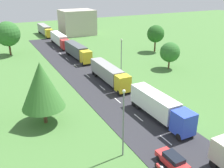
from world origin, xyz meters
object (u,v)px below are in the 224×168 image
at_px(tree_lime, 170,52).
at_px(tree_birch, 156,34).
at_px(truck_sixth, 45,30).
at_px(lamppost_third, 121,56).
at_px(truck_fifth, 60,39).
at_px(truck_second, 160,107).
at_px(tree_elm, 42,85).
at_px(lamppost_second, 123,120).
at_px(car_second, 172,160).
at_px(tree_oak, 8,34).
at_px(truck_fourth, 77,51).
at_px(truck_third, 109,73).
at_px(distant_building, 77,22).

bearing_deg(tree_lime, tree_birch, 66.18).
distance_m(truck_sixth, lamppost_third, 53.47).
height_order(truck_fifth, lamppost_third, lamppost_third).
relative_size(truck_second, tree_elm, 1.34).
bearing_deg(lamppost_second, truck_sixth, 83.40).
distance_m(truck_second, car_second, 10.47).
xyz_separation_m(car_second, tree_oak, (-10.37, 57.39, 5.11)).
bearing_deg(truck_fourth, tree_elm, -117.97).
distance_m(tree_oak, tree_lime, 43.78).
bearing_deg(lamppost_third, truck_fourth, 102.48).
bearing_deg(truck_sixth, tree_birch, -59.36).
bearing_deg(truck_fifth, truck_third, -90.40).
distance_m(truck_fourth, tree_elm, 33.16).
distance_m(truck_third, truck_fifth, 36.10).
relative_size(tree_birch, tree_elm, 0.84).
height_order(tree_oak, tree_birch, tree_oak).
distance_m(lamppost_second, tree_oak, 53.57).
xyz_separation_m(truck_third, tree_birch, (23.22, 16.43, 3.13)).
xyz_separation_m(truck_second, truck_fourth, (0.16, 35.95, 0.05)).
xyz_separation_m(truck_fourth, lamppost_second, (-9.08, -40.83, 2.51)).
distance_m(lamppost_third, tree_lime, 12.83).
height_order(truck_third, car_second, truck_third).
bearing_deg(tree_oak, tree_lime, -42.73).
bearing_deg(distant_building, lamppost_second, -105.80).
xyz_separation_m(tree_oak, tree_birch, (38.50, -15.22, -0.73)).
bearing_deg(lamppost_third, tree_elm, -147.99).
distance_m(truck_second, truck_third, 16.63).
relative_size(truck_third, tree_elm, 1.51).
relative_size(tree_birch, tree_lime, 1.23).
height_order(lamppost_second, tree_elm, tree_elm).
distance_m(lamppost_third, distant_building, 49.99).
xyz_separation_m(truck_sixth, tree_oak, (-15.35, -23.86, 3.75)).
height_order(truck_third, distant_building, distant_building).
bearing_deg(tree_elm, car_second, -57.14).
bearing_deg(truck_second, truck_sixth, 90.01).
bearing_deg(truck_second, tree_lime, 48.00).
xyz_separation_m(truck_second, tree_birch, (23.13, 33.06, 3.06)).
bearing_deg(tree_birch, truck_sixth, 120.64).
relative_size(lamppost_second, tree_birch, 1.10).
bearing_deg(tree_birch, lamppost_third, -143.52).
height_order(truck_fourth, truck_fifth, truck_fourth).
xyz_separation_m(truck_second, lamppost_second, (-8.92, -4.88, 2.56)).
bearing_deg(tree_oak, distant_building, 36.32).
bearing_deg(tree_lime, lamppost_third, 178.84).
distance_m(truck_third, tree_lime, 17.05).
xyz_separation_m(truck_fifth, tree_lime, (16.59, -34.12, 1.79)).
height_order(tree_birch, tree_lime, tree_birch).
distance_m(truck_fourth, tree_birch, 23.35).
distance_m(tree_elm, tree_lime, 34.20).
height_order(truck_sixth, tree_birch, tree_birch).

